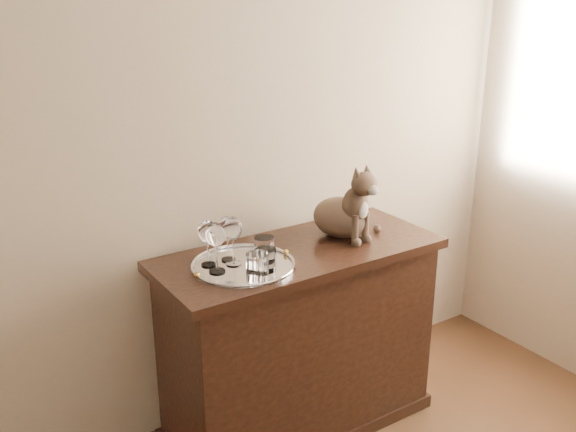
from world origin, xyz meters
name	(u,v)px	position (x,y,z in m)	size (l,w,h in m)	color
wall_back	(121,133)	(0.00, 2.25, 1.35)	(4.00, 0.10, 2.70)	#C4AF93
sideboard	(299,341)	(0.60, 1.94, 0.42)	(1.20, 0.50, 0.85)	black
tray	(243,266)	(0.32, 1.91, 0.85)	(0.40, 0.40, 0.01)	silver
wine_glass_a	(208,243)	(0.21, 1.99, 0.95)	(0.07, 0.07, 0.18)	white
wine_glass_b	(228,239)	(0.30, 1.99, 0.95)	(0.07, 0.07, 0.18)	white
wine_glass_c	(216,247)	(0.21, 1.92, 0.96)	(0.07, 0.07, 0.20)	silver
wine_glass_d	(233,241)	(0.30, 1.94, 0.95)	(0.07, 0.07, 0.19)	white
tumbler_a	(266,260)	(0.37, 1.83, 0.90)	(0.08, 0.08, 0.09)	white
tumbler_b	(257,266)	(0.31, 1.78, 0.91)	(0.08, 0.08, 0.09)	silver
tumbler_c	(264,248)	(0.42, 1.92, 0.90)	(0.08, 0.08, 0.09)	silver
cat	(341,198)	(0.84, 1.98, 1.02)	(0.33, 0.31, 0.33)	brown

